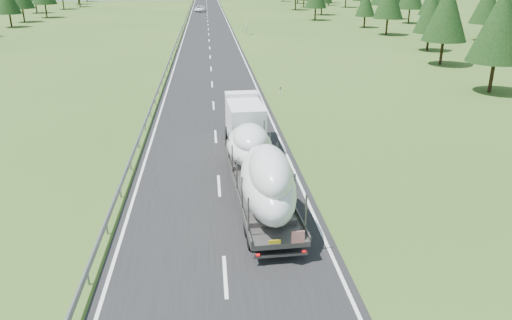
{
  "coord_description": "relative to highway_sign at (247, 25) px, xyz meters",
  "views": [
    {
      "loc": [
        -0.41,
        -16.94,
        11.41
      ],
      "look_at": [
        2.02,
        8.09,
        1.84
      ],
      "focal_mm": 35.0,
      "sensor_mm": 36.0,
      "label": 1
    }
  ],
  "objects": [
    {
      "name": "boat_truck",
      "position": [
        -5.18,
        -71.68,
        0.28
      ],
      "size": [
        3.13,
        18.12,
        4.14
      ],
      "color": "white",
      "rests_on": "ground"
    },
    {
      "name": "guardrail",
      "position": [
        -12.5,
        19.94,
        -1.21
      ],
      "size": [
        0.1,
        400.0,
        0.76
      ],
      "color": "slate",
      "rests_on": "ground"
    },
    {
      "name": "road_surface",
      "position": [
        -7.2,
        20.0,
        -1.8
      ],
      "size": [
        10.0,
        400.0,
        0.02
      ],
      "primitive_type": "cube",
      "color": "black",
      "rests_on": "ground"
    },
    {
      "name": "highway_sign",
      "position": [
        0.0,
        0.0,
        0.0
      ],
      "size": [
        0.08,
        0.9,
        2.6
      ],
      "color": "slate",
      "rests_on": "ground"
    },
    {
      "name": "distant_van",
      "position": [
        -9.28,
        57.34,
        -0.96
      ],
      "size": [
        3.19,
        6.27,
        1.7
      ],
      "primitive_type": "imported",
      "rotation": [
        0.0,
        0.0,
        -0.06
      ],
      "color": "white",
      "rests_on": "ground"
    },
    {
      "name": "ground",
      "position": [
        -7.2,
        -80.0,
        -1.81
      ],
      "size": [
        400.0,
        400.0,
        0.0
      ],
      "primitive_type": "plane",
      "color": "#324F1A",
      "rests_on": "ground"
    },
    {
      "name": "marker_posts",
      "position": [
        -0.7,
        75.0,
        -1.27
      ],
      "size": [
        0.13,
        350.08,
        1.0
      ],
      "color": "silver",
      "rests_on": "ground"
    }
  ]
}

